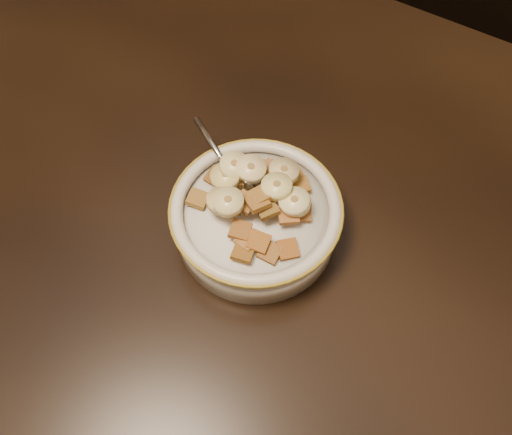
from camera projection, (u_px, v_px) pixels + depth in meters
The scene contains 40 objects.
floor at pixel (190, 374), 1.34m from camera, with size 4.00×4.50×0.10m, color #422816.
table at pixel (124, 186), 0.67m from camera, with size 1.40×0.90×0.04m, color black.
chair at pixel (388, 86), 1.12m from camera, with size 0.41×0.41×0.94m, color black.
cereal_bowl at pixel (256, 222), 0.60m from camera, with size 0.17×0.17×0.04m, color #BCB7B1.
milk at pixel (256, 212), 0.58m from camera, with size 0.14×0.14×0.00m, color silver.
spoon at pixel (242, 191), 0.59m from camera, with size 0.03×0.04×0.01m, color #A9AAAD.
cereal_square_0 at pixel (243, 252), 0.55m from camera, with size 0.02×0.02×0.01m, color brown.
cereal_square_1 at pixel (264, 168), 0.60m from camera, with size 0.02×0.02×0.01m, color brown.
cereal_square_2 at pixel (299, 186), 0.59m from camera, with size 0.02×0.02×0.01m, color #996121.
cereal_square_3 at pixel (269, 176), 0.59m from camera, with size 0.02×0.02×0.01m, color brown.
cereal_square_4 at pixel (233, 172), 0.60m from camera, with size 0.02×0.02×0.01m, color brown.
cereal_square_5 at pixel (240, 230), 0.56m from camera, with size 0.02×0.02×0.01m, color brown.
cereal_square_6 at pixel (270, 252), 0.55m from camera, with size 0.02×0.02×0.01m, color brown.
cereal_square_7 at pixel (231, 206), 0.57m from camera, with size 0.02×0.02×0.01m, color brown.
cereal_square_8 at pixel (268, 170), 0.60m from camera, with size 0.02×0.02×0.01m, color brown.
cereal_square_9 at pixel (238, 199), 0.57m from camera, with size 0.02×0.02×0.01m, color brown.
cereal_square_10 at pixel (229, 197), 0.58m from camera, with size 0.02×0.02×0.01m, color brown.
cereal_square_11 at pixel (288, 249), 0.55m from camera, with size 0.02×0.02×0.01m, color brown.
cereal_square_12 at pixel (301, 212), 0.57m from camera, with size 0.02×0.02×0.01m, color brown.
cereal_square_13 at pixel (198, 199), 0.58m from camera, with size 0.02×0.02×0.01m, color brown.
cereal_square_14 at pixel (294, 176), 0.60m from camera, with size 0.02×0.02×0.01m, color #9B6523.
cereal_square_15 at pixel (288, 215), 0.56m from camera, with size 0.02×0.02×0.01m, color #986034.
cereal_square_16 at pixel (247, 240), 0.56m from camera, with size 0.02×0.02×0.01m, color olive.
cereal_square_17 at pixel (238, 178), 0.59m from camera, with size 0.02×0.02×0.01m, color brown.
cereal_square_18 at pixel (258, 196), 0.56m from camera, with size 0.02×0.02×0.01m, color olive.
cereal_square_19 at pixel (257, 202), 0.56m from camera, with size 0.02×0.02×0.01m, color brown.
cereal_square_20 at pixel (245, 202), 0.56m from camera, with size 0.02×0.02×0.01m, color brown.
cereal_square_21 at pixel (216, 177), 0.60m from camera, with size 0.02×0.02×0.01m, color brown.
cereal_square_22 at pixel (237, 176), 0.59m from camera, with size 0.02×0.02×0.01m, color brown.
cereal_square_23 at pixel (267, 209), 0.56m from camera, with size 0.02×0.02×0.01m, color brown.
cereal_square_24 at pixel (259, 242), 0.55m from camera, with size 0.02×0.02×0.01m, color brown.
banana_slice_0 at pixel (295, 202), 0.56m from camera, with size 0.03×0.03×0.01m, color #F4D177.
banana_slice_1 at pixel (277, 186), 0.56m from camera, with size 0.03×0.03×0.01m, color beige.
banana_slice_2 at pixel (235, 166), 0.58m from camera, with size 0.03×0.03×0.01m, color beige.
banana_slice_3 at pixel (226, 177), 0.58m from camera, with size 0.03×0.03×0.01m, color #D3BA6F.
banana_slice_4 at pixel (294, 202), 0.56m from camera, with size 0.03×0.03×0.01m, color #FCE6A8.
banana_slice_5 at pixel (228, 202), 0.55m from camera, with size 0.03×0.03×0.01m, color #D1C579.
banana_slice_6 at pixel (222, 201), 0.56m from camera, with size 0.03×0.03×0.01m, color tan.
banana_slice_7 at pixel (251, 169), 0.58m from camera, with size 0.03×0.03×0.01m, color beige.
banana_slice_8 at pixel (284, 171), 0.58m from camera, with size 0.03×0.03×0.01m, color tan.
Camera 1 is at (0.34, -0.23, 1.29)m, focal length 40.00 mm.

